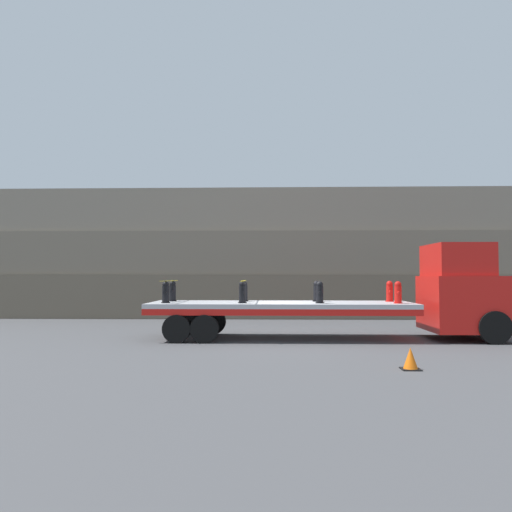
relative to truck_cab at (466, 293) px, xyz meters
name	(u,v)px	position (x,y,z in m)	size (l,w,h in m)	color
ground_plane	(281,339)	(-6.13, 0.00, -1.54)	(120.00, 120.00, 0.00)	#474749
rock_cliff	(277,254)	(-6.13, 8.97, 1.69)	(60.00, 3.30, 6.46)	#665B4C
truck_cab	(466,293)	(0.00, 0.00, 0.00)	(2.49, 2.67, 3.15)	red
flatbed_trailer	(263,309)	(-6.71, 0.00, -0.56)	(8.72, 2.68, 1.21)	#B2B2B7
fire_hydrant_black_near_0	(166,292)	(-9.89, -0.57, 0.01)	(0.28, 0.46, 0.71)	black
fire_hydrant_black_far_0	(173,291)	(-9.89, 0.57, 0.01)	(0.28, 0.46, 0.71)	black
fire_hydrant_black_near_1	(242,293)	(-7.38, -0.57, 0.01)	(0.28, 0.46, 0.71)	black
fire_hydrant_black_far_1	(244,291)	(-7.38, 0.57, 0.01)	(0.28, 0.46, 0.71)	black
fire_hydrant_black_near_2	(320,293)	(-4.88, -0.57, 0.01)	(0.28, 0.46, 0.71)	black
fire_hydrant_black_far_2	(317,292)	(-4.88, 0.57, 0.01)	(0.28, 0.46, 0.71)	black
fire_hydrant_red_near_3	(398,293)	(-2.37, -0.57, 0.01)	(0.28, 0.46, 0.71)	red
fire_hydrant_red_far_3	(390,292)	(-2.37, 0.57, 0.01)	(0.28, 0.46, 0.71)	red
cargo_strap_rear	(169,281)	(-9.89, 0.00, 0.39)	(0.05, 2.79, 0.01)	yellow
cargo_strap_middle	(243,281)	(-7.38, 0.00, 0.39)	(0.05, 2.79, 0.01)	yellow
traffic_cone	(410,359)	(-3.34, -5.45, -1.30)	(0.42, 0.42, 0.49)	black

